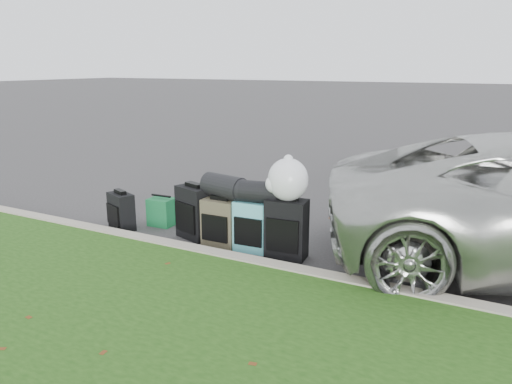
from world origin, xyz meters
The scene contains 12 objects.
ground centered at (0.00, 0.00, 0.00)m, with size 120.00×120.00×0.00m, color #383535.
curb centered at (0.00, -1.00, 0.07)m, with size 120.00×0.18×0.15m, color #9E937F.
suitcase_small_black centered at (-1.76, -0.56, 0.25)m, with size 0.40×0.22×0.50m, color black.
suitcase_large_black_left centered at (-0.68, -0.38, 0.34)m, with size 0.47×0.28×0.68m, color black.
suitcase_olive centered at (-0.23, -0.47, 0.30)m, with size 0.43×0.27×0.59m, color #3C3727.
suitcase_teal centered at (0.20, -0.44, 0.31)m, with size 0.43×0.26×0.61m, color teal.
suitcase_large_black_right centered at (0.64, -0.45, 0.35)m, with size 0.46×0.28×0.69m, color black.
tote_green centered at (-1.39, -0.16, 0.19)m, with size 0.34×0.27×0.38m, color #176A36.
tote_navy centered at (-1.05, 0.55, 0.13)m, with size 0.25×0.20×0.27m, color navy.
duffel_left centered at (-0.23, -0.40, 0.74)m, with size 0.29×0.29×0.55m, color black.
duffel_right centered at (0.29, -0.44, 0.74)m, with size 0.26×0.26×0.46m, color black.
trash_bag centered at (0.65, -0.44, 0.93)m, with size 0.47×0.47×0.47m, color white.
Camera 1 is at (2.88, -5.44, 2.19)m, focal length 35.00 mm.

